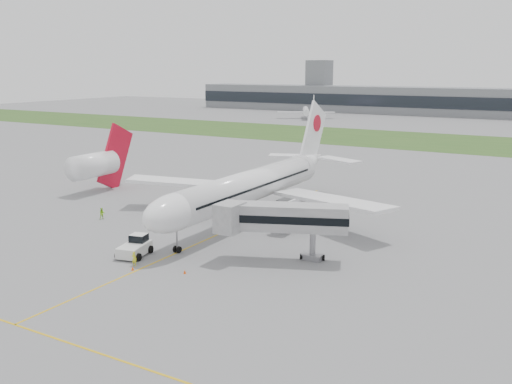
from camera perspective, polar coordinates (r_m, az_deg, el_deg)
The scene contains 14 objects.
ground at distance 88.14m, azimuth -1.86°, elevation -3.41°, with size 600.00×600.00×0.00m, color slate.
apron_markings at distance 84.12m, azimuth -3.68°, elevation -4.21°, with size 70.00×70.00×0.04m, color gold, non-canonical shape.
grass_strip at distance 198.52m, azimuth 16.89°, elevation 4.89°, with size 600.00×50.00×0.02m, color #2A4F1D.
terminal_building at distance 305.54m, azimuth 21.89°, elevation 8.29°, with size 320.00×22.30×14.00m.
control_tower at distance 333.39m, azimuth 6.26°, elevation 8.15°, with size 12.00×12.00×56.00m, color gray, non-canonical shape.
airliner at distance 90.85m, azimuth -0.26°, elevation 0.75°, with size 48.13×53.95×17.88m.
pushback_tug at distance 76.04m, azimuth -11.97°, elevation -5.34°, with size 4.31×5.50×2.55m.
jet_bridge at distance 71.26m, azimuth 2.31°, elevation -2.62°, with size 15.52×9.95×7.48m.
safety_cone_left at distance 70.85m, azimuth -12.24°, elevation -7.47°, with size 0.37×0.37×0.50m, color #F6510C.
safety_cone_right at distance 68.72m, azimuth -7.14°, elevation -7.91°, with size 0.35×0.35×0.49m, color #F6510C.
ground_crew_near at distance 72.07m, azimuth -12.08°, elevation -6.55°, with size 0.67×0.44×1.84m, color yellow.
ground_crew_far at distance 95.01m, azimuth -15.14°, elevation -2.09°, with size 0.92×0.72×1.89m, color #98E826.
neighbor_aircraft at distance 115.70m, azimuth -15.69°, elevation 2.70°, with size 5.19×16.91×13.81m.
distant_aircraft_left at distance 277.10m, azimuth 5.01°, elevation 7.34°, with size 27.42×24.19×10.48m, color white, non-canonical shape.
Camera 1 is at (45.11, -71.85, 23.91)m, focal length 40.00 mm.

